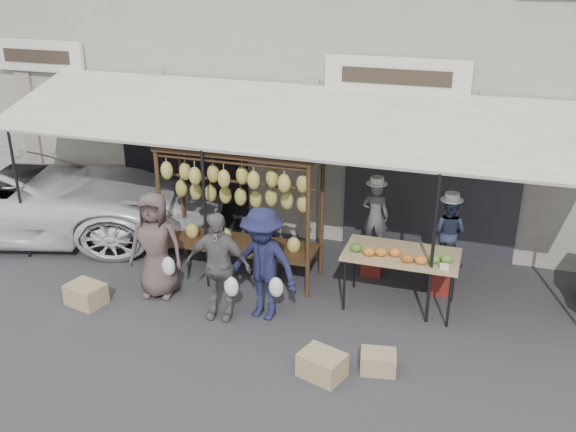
# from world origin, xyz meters

# --- Properties ---
(ground_plane) EXTENTS (90.00, 90.00, 0.00)m
(ground_plane) POSITION_xyz_m (0.00, 0.00, 0.00)
(ground_plane) COLOR #2D2D30
(shophouse) EXTENTS (24.00, 6.15, 7.30)m
(shophouse) POSITION_xyz_m (-0.00, 6.50, 3.65)
(shophouse) COLOR #AAA195
(shophouse) RESTS_ON ground_plane
(awning) EXTENTS (10.00, 2.35, 2.92)m
(awning) POSITION_xyz_m (0.01, 2.28, 2.57)
(awning) COLOR silver
(awning) RESTS_ON ground_plane
(banana_rack) EXTENTS (2.60, 0.90, 2.24)m
(banana_rack) POSITION_xyz_m (-0.62, 1.64, 1.57)
(banana_rack) COLOR #442C18
(banana_rack) RESTS_ON ground_plane
(produce_table) EXTENTS (1.70, 0.90, 1.04)m
(produce_table) POSITION_xyz_m (2.04, 1.42, 0.88)
(produce_table) COLOR tan
(produce_table) RESTS_ON ground_plane
(vendor_left) EXTENTS (0.44, 0.29, 1.20)m
(vendor_left) POSITION_xyz_m (1.45, 2.38, 1.06)
(vendor_left) COLOR #545250
(vendor_left) RESTS_ON stool_left
(vendor_right) EXTENTS (0.65, 0.58, 1.13)m
(vendor_right) POSITION_xyz_m (2.64, 2.11, 1.06)
(vendor_right) COLOR #232B42
(vendor_right) RESTS_ON stool_right
(customer_left) EXTENTS (0.91, 0.68, 1.71)m
(customer_left) POSITION_xyz_m (-1.63, 0.67, 0.85)
(customer_left) COLOR #52423E
(customer_left) RESTS_ON ground_plane
(customer_mid) EXTENTS (1.00, 0.48, 1.66)m
(customer_mid) POSITION_xyz_m (-0.46, 0.37, 0.83)
(customer_mid) COLOR slate
(customer_mid) RESTS_ON ground_plane
(customer_right) EXTENTS (1.21, 0.83, 1.73)m
(customer_right) POSITION_xyz_m (0.17, 0.56, 0.87)
(customer_right) COLOR #1A1C3C
(customer_right) RESTS_ON ground_plane
(stool_left) EXTENTS (0.39, 0.39, 0.46)m
(stool_left) POSITION_xyz_m (1.45, 2.38, 0.23)
(stool_left) COLOR maroon
(stool_left) RESTS_ON ground_plane
(stool_right) EXTENTS (0.43, 0.43, 0.49)m
(stool_right) POSITION_xyz_m (2.64, 2.11, 0.25)
(stool_right) COLOR maroon
(stool_right) RESTS_ON ground_plane
(crate_near_a) EXTENTS (0.65, 0.57, 0.33)m
(crate_near_a) POSITION_xyz_m (1.38, -0.58, 0.16)
(crate_near_a) COLOR tan
(crate_near_a) RESTS_ON ground_plane
(crate_near_b) EXTENTS (0.51, 0.42, 0.27)m
(crate_near_b) POSITION_xyz_m (2.04, -0.25, 0.14)
(crate_near_b) COLOR tan
(crate_near_b) RESTS_ON ground_plane
(crate_far) EXTENTS (0.64, 0.54, 0.33)m
(crate_far) POSITION_xyz_m (-2.55, 0.04, 0.17)
(crate_far) COLOR tan
(crate_far) RESTS_ON ground_plane
(van) EXTENTS (6.03, 3.96, 2.31)m
(van) POSITION_xyz_m (-5.57, 1.95, 1.16)
(van) COLOR white
(van) RESTS_ON ground_plane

